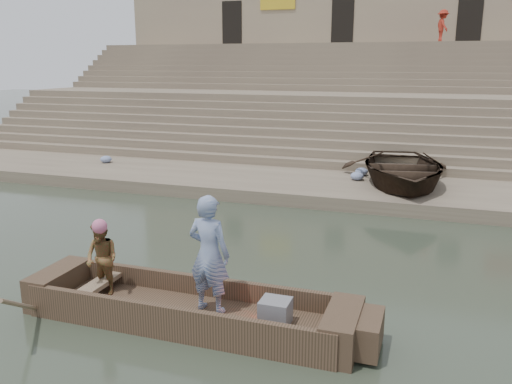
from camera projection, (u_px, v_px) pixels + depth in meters
The scene contains 14 objects.
ground at pixel (218, 288), 10.05m from camera, with size 120.00×120.00×0.00m, color #293427.
lower_landing at pixel (312, 187), 17.36m from camera, with size 32.00×4.00×0.40m, color gray.
mid_landing at pixel (350, 125), 23.97m from camera, with size 32.00×3.00×2.80m, color gray.
upper_landing at pixel (370, 91), 30.12m from camera, with size 32.00×3.00×5.20m, color gray.
ghat_steps at pixel (356, 113), 25.43m from camera, with size 32.00×11.00×5.20m.
building_wall at pixel (381, 39), 33.07m from camera, with size 32.00×5.07×11.20m.
main_rowboat at pixel (188, 316), 8.73m from camera, with size 5.00×1.30×0.22m, color brown.
rowboat_trim at pixel (199, 307), 8.61m from camera, with size 6.04×2.63×1.96m.
standing_man at pixel (209, 254), 8.45m from camera, with size 0.71×0.47×1.96m, color navy.
rowing_man at pixel (102, 259), 9.16m from camera, with size 0.63×0.49×1.29m, color #246C27.
television at pixel (275, 312), 8.19m from camera, with size 0.46×0.42×0.40m.
beached_rowboat at pixel (402, 168), 16.66m from camera, with size 3.66×5.13×1.06m, color #2D2116.
pedestrian at pixel (443, 26), 27.95m from camera, with size 1.08×0.62×1.67m, color maroon.
cloth_bundles at pixel (267, 168), 18.65m from camera, with size 10.13×1.23×0.26m.
Camera 1 is at (3.69, -8.59, 4.18)m, focal length 37.11 mm.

